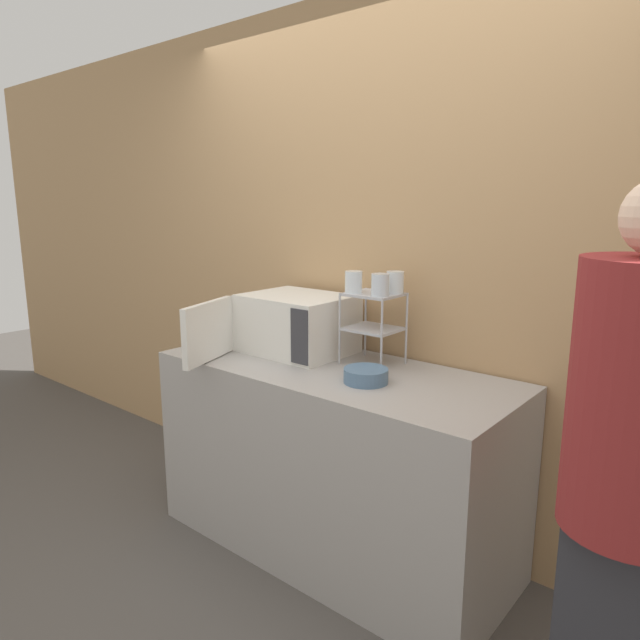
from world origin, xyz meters
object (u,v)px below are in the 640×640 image
(bowl, at_px, (366,376))
(microwave, at_px, (293,324))
(glass_front_left, at_px, (354,282))
(dish_rack, at_px, (373,313))
(glass_back_right, at_px, (395,282))
(glass_front_right, at_px, (380,285))
(person, at_px, (632,471))

(bowl, bearing_deg, microwave, 163.55)
(microwave, bearing_deg, glass_front_left, 4.26)
(dish_rack, relative_size, glass_back_right, 3.37)
(dish_rack, height_order, glass_front_right, glass_front_right)
(dish_rack, height_order, person, person)
(microwave, height_order, glass_front_left, glass_front_left)
(bowl, bearing_deg, person, -15.69)
(glass_back_right, relative_size, glass_front_right, 1.00)
(person, bearing_deg, glass_front_left, 158.89)
(dish_rack, xyz_separation_m, glass_front_right, (0.07, -0.05, 0.14))
(dish_rack, relative_size, glass_front_left, 3.37)
(dish_rack, xyz_separation_m, person, (1.19, -0.54, -0.18))
(glass_front_right, xyz_separation_m, person, (1.12, -0.49, -0.33))
(bowl, bearing_deg, glass_front_left, 137.67)
(glass_front_right, xyz_separation_m, bowl, (0.07, -0.19, -0.35))
(glass_back_right, distance_m, person, 1.31)
(glass_front_right, distance_m, person, 1.27)
(microwave, bearing_deg, dish_rack, 10.64)
(glass_back_right, bearing_deg, microwave, -164.60)
(microwave, relative_size, person, 0.46)
(glass_front_left, relative_size, glass_front_right, 1.00)
(glass_front_left, height_order, person, person)
(microwave, bearing_deg, bowl, -16.45)
(glass_front_left, relative_size, glass_back_right, 1.00)
(bowl, relative_size, person, 0.11)
(glass_back_right, relative_size, bowl, 0.53)
(person, bearing_deg, glass_front_right, 156.42)
(microwave, relative_size, dish_rack, 2.37)
(microwave, relative_size, glass_back_right, 7.99)
(microwave, xyz_separation_m, bowl, (0.56, -0.17, -0.11))
(dish_rack, height_order, bowl, dish_rack)
(dish_rack, xyz_separation_m, glass_back_right, (0.07, 0.06, 0.14))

